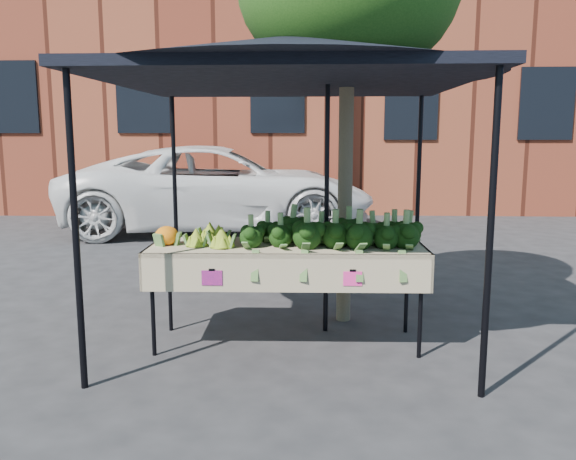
% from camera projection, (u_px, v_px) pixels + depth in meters
% --- Properties ---
extents(ground, '(90.00, 90.00, 0.00)m').
position_uv_depth(ground, '(273.00, 340.00, 5.30)').
color(ground, '#252527').
extents(table, '(2.42, 0.87, 0.90)m').
position_uv_depth(table, '(287.00, 295.00, 5.16)').
color(table, tan).
rests_on(table, ground).
extents(canopy, '(3.16, 3.16, 2.74)m').
position_uv_depth(canopy, '(289.00, 187.00, 5.44)').
color(canopy, black).
rests_on(canopy, ground).
extents(broccoli_heap, '(1.63, 0.60, 0.30)m').
position_uv_depth(broccoli_heap, '(332.00, 228.00, 5.07)').
color(broccoli_heap, black).
rests_on(broccoli_heap, table).
extents(romanesco_cluster, '(0.46, 0.60, 0.23)m').
position_uv_depth(romanesco_cluster, '(212.00, 231.00, 5.13)').
color(romanesco_cluster, '#93AD25').
rests_on(romanesco_cluster, table).
extents(cauliflower_pair, '(0.23, 0.23, 0.21)m').
position_uv_depth(cauliflower_pair, '(167.00, 233.00, 5.07)').
color(cauliflower_pair, orange).
rests_on(cauliflower_pair, table).
extents(vehicle, '(1.97, 2.92, 5.95)m').
position_uv_depth(vehicle, '(218.00, 75.00, 10.95)').
color(vehicle, white).
rests_on(vehicle, ground).
extents(street_tree, '(2.09, 2.09, 4.11)m').
position_uv_depth(street_tree, '(346.00, 113.00, 5.56)').
color(street_tree, '#1E4C14').
rests_on(street_tree, ground).
extents(building_left, '(12.00, 8.00, 9.00)m').
position_uv_depth(building_left, '(131.00, 42.00, 16.65)').
color(building_left, maroon).
rests_on(building_left, ground).
extents(building_right, '(12.00, 8.00, 8.50)m').
position_uv_depth(building_right, '(550.00, 50.00, 16.58)').
color(building_right, maroon).
rests_on(building_right, ground).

